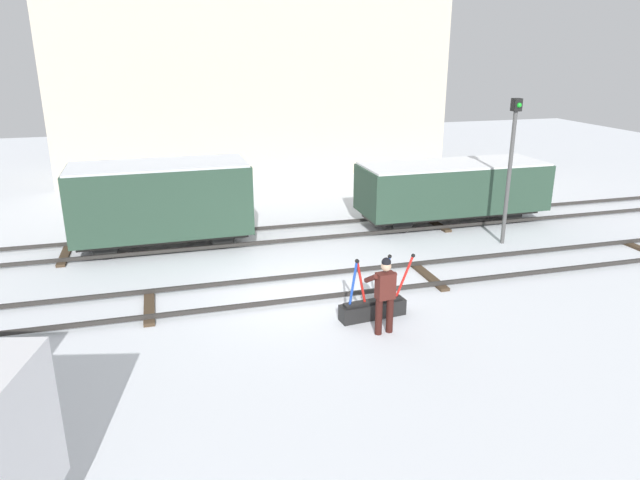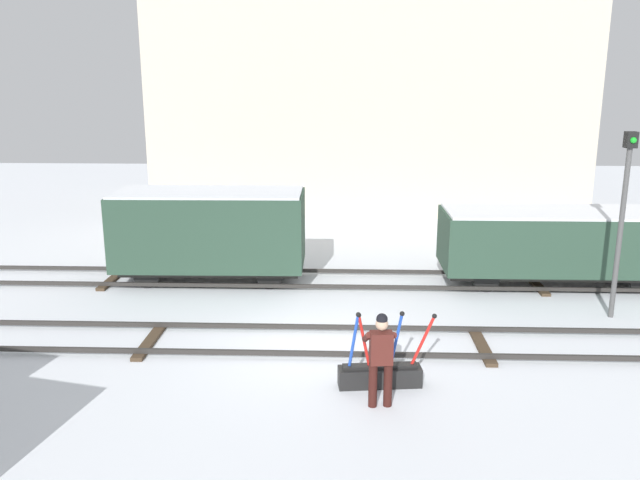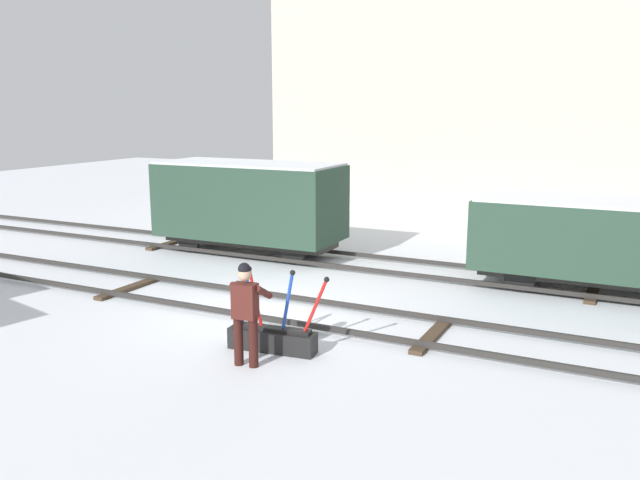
% 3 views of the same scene
% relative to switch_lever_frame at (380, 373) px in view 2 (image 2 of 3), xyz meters
% --- Properties ---
extents(ground_plane, '(60.00, 60.00, 0.00)m').
position_rel_switch_lever_frame_xyz_m(ground_plane, '(-1.29, 1.81, -0.25)').
color(ground_plane, silver).
extents(track_main_line, '(44.00, 1.94, 0.18)m').
position_rel_switch_lever_frame_xyz_m(track_main_line, '(-1.29, 1.81, -0.14)').
color(track_main_line, '#2D2B28').
rests_on(track_main_line, ground_plane).
extents(track_siding_near, '(44.00, 1.94, 0.18)m').
position_rel_switch_lever_frame_xyz_m(track_siding_near, '(-1.29, 6.15, -0.14)').
color(track_siding_near, '#2D2B28').
rests_on(track_siding_near, ground_plane).
extents(switch_lever_frame, '(1.79, 0.53, 1.44)m').
position_rel_switch_lever_frame_xyz_m(switch_lever_frame, '(0.00, 0.00, 0.00)').
color(switch_lever_frame, black).
rests_on(switch_lever_frame, ground_plane).
extents(rail_worker, '(0.58, 0.66, 1.69)m').
position_rel_switch_lever_frame_xyz_m(rail_worker, '(-0.04, -0.74, 0.70)').
color(rail_worker, '#351511').
rests_on(rail_worker, ground_plane).
extents(signal_post, '(0.24, 0.32, 4.35)m').
position_rel_switch_lever_frame_xyz_m(signal_post, '(5.66, 3.77, 2.38)').
color(signal_post, '#4C4C4C').
rests_on(signal_post, ground_plane).
extents(apartment_building, '(18.15, 5.24, 12.56)m').
position_rel_switch_lever_frame_xyz_m(apartment_building, '(0.28, 17.33, 6.04)').
color(apartment_building, beige).
rests_on(apartment_building, ground_plane).
extents(freight_car_mid_siding, '(6.29, 2.20, 2.08)m').
position_rel_switch_lever_frame_xyz_m(freight_car_mid_siding, '(5.14, 6.15, 0.97)').
color(freight_car_mid_siding, '#2D2B28').
rests_on(freight_car_mid_siding, ground_plane).
extents(freight_car_back_track, '(5.14, 2.23, 2.55)m').
position_rel_switch_lever_frame_xyz_m(freight_car_back_track, '(-4.34, 6.15, 1.21)').
color(freight_car_back_track, '#2D2B28').
rests_on(freight_car_back_track, ground_plane).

